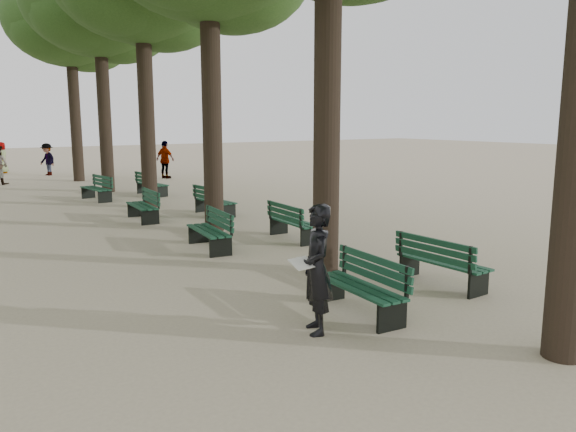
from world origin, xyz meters
TOP-DOWN VIEW (x-y plane):
  - ground at (0.00, 0.00)m, footprint 120.00×120.00m
  - tree_central_4 at (1.50, 18.00)m, footprint 6.00×6.00m
  - tree_central_5 at (1.50, 23.00)m, footprint 6.00×6.00m
  - bench_left_0 at (0.37, 0.65)m, footprint 0.70×1.84m
  - bench_left_1 at (0.37, 5.98)m, footprint 0.78×1.86m
  - bench_left_2 at (0.37, 10.53)m, footprint 0.69×1.84m
  - bench_left_3 at (0.37, 15.63)m, footprint 0.80×1.86m
  - bench_right_0 at (2.63, 0.99)m, footprint 0.63×1.82m
  - bench_right_1 at (2.63, 5.79)m, footprint 0.69×1.84m
  - bench_right_2 at (2.63, 10.26)m, footprint 0.72×1.84m
  - bench_right_3 at (2.63, 15.90)m, footprint 0.80×1.86m
  - man_with_map at (-0.62, 0.44)m, footprint 0.75×0.83m
  - pedestrian_b at (0.79, 26.81)m, footprint 0.75×1.16m
  - pedestrian_c at (5.50, 21.73)m, footprint 0.83×1.19m
  - pedestrian_d at (-1.09, 29.46)m, footprint 0.81×0.89m

SIDE VIEW (x-z plane):
  - ground at x=0.00m, z-range 0.00..0.00m
  - bench_left_0 at x=0.37m, z-range -0.19..0.73m
  - bench_left_1 at x=0.37m, z-range -0.19..0.73m
  - bench_left_2 at x=0.37m, z-range -0.19..0.73m
  - bench_left_3 at x=0.37m, z-range -0.19..0.73m
  - bench_right_0 at x=2.63m, z-range -0.19..0.73m
  - bench_right_1 at x=2.63m, z-range -0.19..0.73m
  - bench_right_2 at x=2.63m, z-range -0.19..0.73m
  - bench_right_3 at x=2.63m, z-range -0.19..0.73m
  - pedestrian_b at x=0.79m, z-range 0.00..1.73m
  - pedestrian_d at x=-1.09m, z-range 0.00..1.76m
  - man_with_map at x=-0.62m, z-range 0.00..1.85m
  - pedestrian_c at x=5.50m, z-range 0.00..1.93m
  - tree_central_4 at x=1.50m, z-range 2.68..12.63m
  - tree_central_5 at x=1.50m, z-range 2.68..12.63m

